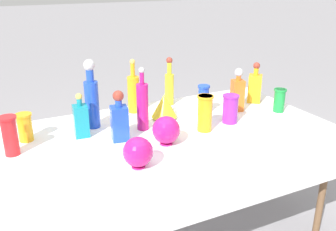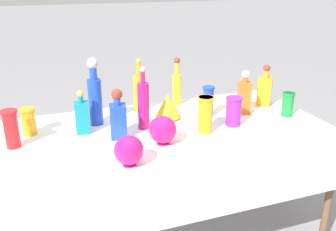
{
  "view_description": "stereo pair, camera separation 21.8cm",
  "coord_description": "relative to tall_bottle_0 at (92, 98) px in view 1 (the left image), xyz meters",
  "views": [
    {
      "loc": [
        -0.9,
        -1.83,
        1.64
      ],
      "look_at": [
        0.0,
        0.0,
        0.86
      ],
      "focal_mm": 40.0,
      "sensor_mm": 36.0,
      "label": 1
    },
    {
      "loc": [
        -0.7,
        -1.91,
        1.64
      ],
      "look_at": [
        0.0,
        0.0,
        0.86
      ],
      "focal_mm": 40.0,
      "sensor_mm": 36.0,
      "label": 2
    }
  ],
  "objects": [
    {
      "name": "display_table",
      "position": [
        0.38,
        -0.29,
        -0.24
      ],
      "size": [
        1.96,
        1.07,
        0.76
      ],
      "color": "white",
      "rests_on": "ground"
    },
    {
      "name": "tall_bottle_0",
      "position": [
        0.0,
        0.0,
        0.0
      ],
      "size": [
        0.08,
        0.08,
        0.42
      ],
      "color": "blue",
      "rests_on": "display_table"
    },
    {
      "name": "tall_bottle_1",
      "position": [
        0.32,
        0.14,
        -0.05
      ],
      "size": [
        0.08,
        0.08,
        0.36
      ],
      "color": "orange",
      "rests_on": "display_table"
    },
    {
      "name": "tall_bottle_2",
      "position": [
        0.6,
        0.17,
        -0.05
      ],
      "size": [
        0.06,
        0.06,
        0.34
      ],
      "color": "yellow",
      "rests_on": "display_table"
    },
    {
      "name": "tall_bottle_3",
      "position": [
        0.26,
        -0.16,
        -0.03
      ],
      "size": [
        0.07,
        0.07,
        0.38
      ],
      "color": "#C61972",
      "rests_on": "display_table"
    },
    {
      "name": "square_decanter_0",
      "position": [
        1.17,
        -0.05,
        -0.07
      ],
      "size": [
        0.13,
        0.13,
        0.29
      ],
      "color": "orange",
      "rests_on": "display_table"
    },
    {
      "name": "square_decanter_1",
      "position": [
        0.08,
        -0.25,
        -0.06
      ],
      "size": [
        0.11,
        0.11,
        0.29
      ],
      "color": "blue",
      "rests_on": "display_table"
    },
    {
      "name": "square_decanter_2",
      "position": [
        0.95,
        -0.14,
        -0.06
      ],
      "size": [
        0.1,
        0.1,
        0.29
      ],
      "color": "orange",
      "rests_on": "display_table"
    },
    {
      "name": "square_decanter_3",
      "position": [
        -0.1,
        -0.11,
        -0.08
      ],
      "size": [
        0.09,
        0.09,
        0.26
      ],
      "color": "teal",
      "rests_on": "display_table"
    },
    {
      "name": "slender_vase_0",
      "position": [
        -0.39,
        -0.03,
        -0.1
      ],
      "size": [
        0.09,
        0.09,
        0.16
      ],
      "color": "orange",
      "rests_on": "display_table"
    },
    {
      "name": "slender_vase_1",
      "position": [
        -0.48,
        -0.18,
        -0.07
      ],
      "size": [
        0.09,
        0.09,
        0.21
      ],
      "color": "red",
      "rests_on": "display_table"
    },
    {
      "name": "slender_vase_2",
      "position": [
        0.79,
        -0.31,
        -0.09
      ],
      "size": [
        0.1,
        0.1,
        0.18
      ],
      "color": "purple",
      "rests_on": "display_table"
    },
    {
      "name": "slender_vase_3",
      "position": [
        0.71,
        -0.11,
        -0.08
      ],
      "size": [
        0.08,
        0.08,
        0.2
      ],
      "color": "blue",
      "rests_on": "display_table"
    },
    {
      "name": "slender_vase_4",
      "position": [
        0.58,
        -0.35,
        -0.07
      ],
      "size": [
        0.1,
        0.1,
        0.22
      ],
      "color": "orange",
      "rests_on": "display_table"
    },
    {
      "name": "slender_vase_5",
      "position": [
        1.2,
        -0.29,
        -0.1
      ],
      "size": [
        0.08,
        0.08,
        0.16
      ],
      "color": "#198C38",
      "rests_on": "display_table"
    },
    {
      "name": "fluted_vase_0",
      "position": [
        0.45,
        -0.06,
        -0.1
      ],
      "size": [
        0.16,
        0.16,
        0.16
      ],
      "color": "yellow",
      "rests_on": "display_table"
    },
    {
      "name": "round_bowl_0",
      "position": [
        0.05,
        -0.59,
        -0.1
      ],
      "size": [
        0.15,
        0.15,
        0.15
      ],
      "color": "#C61972",
      "rests_on": "display_table"
    },
    {
      "name": "round_bowl_1",
      "position": [
        0.29,
        -0.42,
        -0.1
      ],
      "size": [
        0.15,
        0.15,
        0.16
      ],
      "color": "#C61972",
      "rests_on": "display_table"
    },
    {
      "name": "price_tag_left",
      "position": [
        0.32,
        -0.71,
        -0.16
      ],
      "size": [
        0.06,
        0.03,
        0.05
      ],
      "primitive_type": "cube",
      "rotation": [
        -0.21,
        0.0,
        0.24
      ],
      "color": "white",
      "rests_on": "display_table"
    },
    {
      "name": "cardboard_box_behind_left",
      "position": [
        -0.15,
        0.72,
        -0.79
      ],
      "size": [
        0.48,
        0.42,
        0.39
      ],
      "color": "tan",
      "rests_on": "ground"
    }
  ]
}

